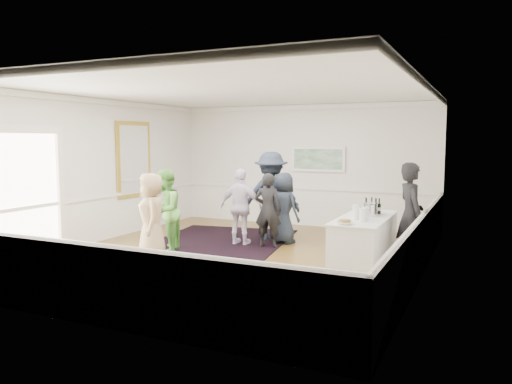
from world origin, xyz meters
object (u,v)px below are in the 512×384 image
at_px(guest_tan, 151,216).
at_px(nut_bowl, 345,222).
at_px(serving_table, 364,241).
at_px(guest_navy, 283,208).
at_px(guest_dark_b, 268,210).
at_px(guest_lilac, 241,207).
at_px(guest_dark_a, 271,196).
at_px(guest_green, 165,211).
at_px(bartender, 411,215).
at_px(ice_bucket, 371,210).

distance_m(guest_tan, nut_bowl, 3.70).
bearing_deg(nut_bowl, serving_table, 82.43).
xyz_separation_m(guest_navy, nut_bowl, (1.96, -2.21, 0.15)).
bearing_deg(guest_dark_b, guest_tan, 42.68).
xyz_separation_m(guest_lilac, guest_dark_a, (0.39, 0.73, 0.18)).
bearing_deg(guest_navy, guest_green, 64.42).
distance_m(guest_dark_b, guest_navy, 0.56).
bearing_deg(bartender, nut_bowl, 117.56).
relative_size(guest_lilac, nut_bowl, 6.43).
bearing_deg(bartender, guest_dark_a, 42.54).
distance_m(guest_dark_a, nut_bowl, 3.34).
bearing_deg(bartender, guest_dark_b, 54.24).
distance_m(bartender, guest_navy, 2.98).
bearing_deg(guest_tan, guest_lilac, 111.06).
bearing_deg(serving_table, nut_bowl, -97.57).
xyz_separation_m(guest_green, nut_bowl, (3.82, -0.37, 0.09)).
relative_size(bartender, ice_bucket, 7.23).
bearing_deg(guest_green, guest_lilac, 122.73).
relative_size(serving_table, guest_lilac, 1.34).
xyz_separation_m(serving_table, ice_bucket, (0.07, 0.18, 0.56)).
height_order(guest_dark_b, guest_navy, guest_dark_b).
xyz_separation_m(guest_tan, nut_bowl, (3.69, 0.25, 0.11)).
bearing_deg(guest_tan, serving_table, 64.72).
xyz_separation_m(guest_dark_a, nut_bowl, (2.34, -2.39, -0.07)).
bearing_deg(bartender, guest_lilac, 55.65).
bearing_deg(serving_table, guest_lilac, 165.51).
xyz_separation_m(serving_table, guest_lilac, (-2.85, 0.74, 0.38)).
height_order(guest_lilac, guest_navy, guest_lilac).
relative_size(guest_lilac, guest_dark_b, 1.05).
height_order(bartender, ice_bucket, bartender).
bearing_deg(serving_table, ice_bucket, 69.60).
xyz_separation_m(serving_table, bartender, (0.74, 0.37, 0.49)).
height_order(guest_dark_b, ice_bucket, guest_dark_b).
xyz_separation_m(bartender, guest_tan, (-4.55, -1.54, -0.11)).
distance_m(bartender, guest_tan, 4.81).
distance_m(guest_lilac, guest_dark_a, 0.85).
bearing_deg(bartender, guest_navy, 43.48).
xyz_separation_m(guest_lilac, ice_bucket, (2.92, -0.56, 0.18)).
relative_size(ice_bucket, nut_bowl, 1.01).
bearing_deg(nut_bowl, guest_green, 174.43).
bearing_deg(ice_bucket, bartender, 15.73).
xyz_separation_m(bartender, ice_bucket, (-0.68, -0.19, 0.07)).
bearing_deg(guest_navy, guest_lilac, 55.35).
distance_m(serving_table, guest_green, 4.00).
height_order(bartender, nut_bowl, bartender).
xyz_separation_m(guest_tan, guest_dark_a, (1.35, 2.64, 0.18)).
distance_m(serving_table, bartender, 0.96).
xyz_separation_m(guest_dark_b, ice_bucket, (2.29, -0.57, 0.22)).
distance_m(serving_table, nut_bowl, 1.04).
relative_size(bartender, guest_dark_a, 0.93).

